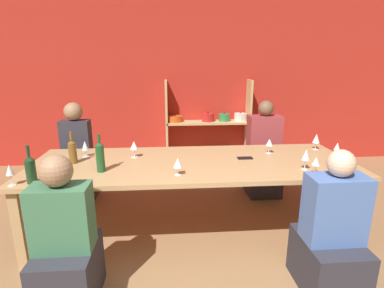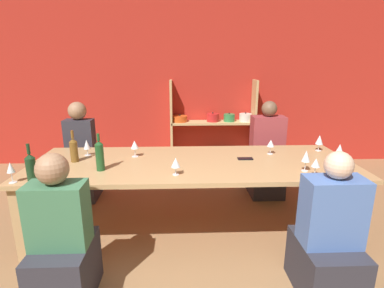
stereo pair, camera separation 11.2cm
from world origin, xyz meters
name	(u,v)px [view 1 (the left image)]	position (x,y,z in m)	size (l,w,h in m)	color
wall_back_red	(177,84)	(0.00, 3.83, 1.35)	(8.80, 0.06, 2.70)	red
shelf_unit	(212,135)	(0.57, 3.63, 0.52)	(1.40, 0.30, 1.42)	tan
dining_table	(193,168)	(0.08, 1.54, 0.69)	(3.09, 1.10, 0.76)	tan
wine_bottle_green	(73,151)	(-1.06, 1.58, 0.88)	(0.07, 0.07, 0.31)	brown
wine_bottle_dark	(100,156)	(-0.75, 1.33, 0.90)	(0.07, 0.07, 0.34)	#1E4C23
wine_bottle_amber	(31,169)	(-1.24, 1.11, 0.88)	(0.08, 0.08, 0.31)	#19381E
wine_glass_red_a	(337,147)	(1.51, 1.50, 0.88)	(0.07, 0.07, 0.17)	white
wine_glass_empty_a	(316,162)	(1.10, 1.11, 0.87)	(0.07, 0.07, 0.16)	white
wine_glass_red_b	(306,155)	(1.07, 1.23, 0.89)	(0.07, 0.07, 0.19)	white
wine_glass_red_c	(269,143)	(0.91, 1.75, 0.87)	(0.08, 0.08, 0.16)	white
wine_glass_empty_b	(134,146)	(-0.50, 1.72, 0.88)	(0.08, 0.08, 0.17)	white
wine_glass_empty_c	(10,171)	(-1.38, 1.06, 0.88)	(0.06, 0.06, 0.17)	white
wine_glass_red_d	(316,139)	(1.47, 1.85, 0.88)	(0.08, 0.08, 0.17)	white
wine_glass_white_a	(85,146)	(-1.00, 1.78, 0.87)	(0.07, 0.07, 0.16)	white
wine_glass_white_b	(178,163)	(-0.08, 1.19, 0.86)	(0.08, 0.08, 0.15)	white
cell_phone	(245,158)	(0.61, 1.59, 0.76)	(0.15, 0.07, 0.01)	black
person_near_a	(66,251)	(-0.88, 0.67, 0.41)	(0.40, 0.50, 1.12)	#2D2D38
person_far_a	(79,164)	(-1.27, 2.39, 0.47)	(0.34, 0.43, 1.24)	#2D2D38
person_near_b	(330,241)	(1.04, 0.65, 0.40)	(0.42, 0.52, 1.11)	#2D2D38
person_far_b	(263,160)	(1.08, 2.44, 0.45)	(0.41, 0.52, 1.23)	#2D2D38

